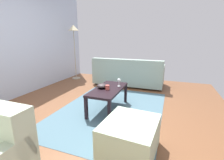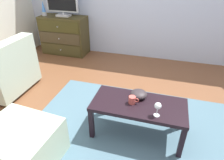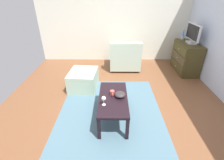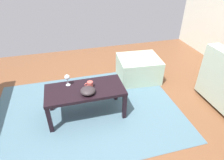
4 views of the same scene
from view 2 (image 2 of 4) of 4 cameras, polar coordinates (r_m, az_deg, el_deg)
name	(u,v)px [view 2 (image 2 of 4)]	position (r m, az deg, el deg)	size (l,w,h in m)	color
ground_plane	(121,122)	(2.60, 2.73, -12.13)	(5.85, 4.83, 0.05)	brown
area_rug	(134,135)	(2.42, 6.35, -15.56)	(2.60, 1.90, 0.01)	#496876
dresser	(65,35)	(4.52, -13.67, 12.60)	(0.98, 0.49, 0.81)	#40371A
tv	(62,3)	(4.38, -14.35, 20.91)	(0.68, 0.18, 0.49)	silver
lava_lamp	(43,8)	(4.56, -19.38, 19.11)	(0.09, 0.09, 0.33)	#B7B7BC
coffee_table	(138,107)	(2.20, 7.74, -7.93)	(1.03, 0.48, 0.43)	black
wine_glass	(158,106)	(1.97, 13.24, -7.49)	(0.07, 0.07, 0.16)	silver
mug	(132,100)	(2.14, 5.94, -5.80)	(0.11, 0.08, 0.08)	#BE4E46
bowl_decorative	(139,94)	(2.24, 7.79, -4.09)	(0.19, 0.19, 0.08)	#2E2729
armchair	(3,71)	(3.41, -29.20, 2.28)	(0.80, 0.84, 0.84)	#332319
ottoman	(22,145)	(2.22, -24.87, -16.72)	(0.70, 0.60, 0.41)	#A7BEA2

